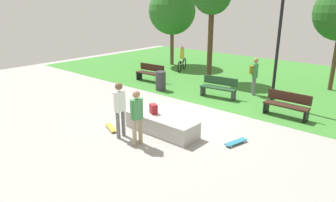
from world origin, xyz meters
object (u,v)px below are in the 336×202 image
Objects in this scene: tree_tall_oak at (172,11)px; lamp_post at (279,35)px; backpack_on_ledge at (154,109)px; skater_watching at (120,106)px; park_bench_far_left at (287,104)px; concrete_ledge at (162,124)px; skateboard_spare at (236,142)px; pedestrian_with_backpack at (254,73)px; park_bench_by_oak at (150,73)px; skateboard_by_ledge at (111,127)px; cyclist_on_bicycle at (182,60)px; park_bench_near_path at (219,87)px; trash_bin at (161,81)px; skater_performing_trick at (137,114)px.

tree_tall_oak is 9.45m from lamp_post.
backpack_on_ledge is 0.18× the size of skater_watching.
park_bench_far_left is 0.34× the size of lamp_post.
skateboard_spare is (2.27, 0.81, -0.21)m from concrete_ledge.
skateboard_spare is at bearing -69.14° from pedestrian_with_backpack.
tree_tall_oak reaches higher than park_bench_by_oak.
skateboard_by_ledge is 7.10m from pedestrian_with_backpack.
pedestrian_with_backpack is (5.27, 1.29, 0.54)m from park_bench_by_oak.
skater_watching is 10.10m from cyclist_on_bicycle.
skateboard_spare is 8.15m from park_bench_by_oak.
skateboard_by_ledge is (-1.06, -0.96, -0.64)m from backpack_on_ledge.
park_bench_far_left is at bearing -46.57° from lamp_post.
park_bench_far_left is at bearing 57.65° from skater_watching.
lamp_post reaches higher than skateboard_by_ledge.
park_bench_near_path is (-3.17, 0.44, 0.00)m from park_bench_far_left.
cyclist_on_bicycle reaches higher than backpack_on_ledge.
concrete_ledge is at bearing -93.26° from pedestrian_with_backpack.
backpack_on_ledge is at bearing 174.04° from concrete_ledge.
park_bench_far_left is 0.94× the size of cyclist_on_bicycle.
park_bench_far_left is at bearing 57.94° from concrete_ledge.
trash_bin is (-1.92, 4.61, 0.39)m from skateboard_by_ledge.
trash_bin is (-2.74, -0.81, -0.02)m from park_bench_near_path.
pedestrian_with_backpack is at bearing 81.39° from skater_watching.
skater_watching is at bearing -123.37° from concrete_ledge.
park_bench_near_path is (-2.90, 3.69, 0.42)m from skateboard_spare.
park_bench_far_left is at bearing -39.62° from pedestrian_with_backpack.
trash_bin is at bearing -176.38° from park_bench_far_left.
park_bench_near_path is 2.85m from trash_bin.
trash_bin is (-3.37, 3.69, 0.18)m from concrete_ledge.
cyclist_on_bicycle is at bearing 97.45° from park_bench_by_oak.
trash_bin is (1.56, -0.91, -0.02)m from park_bench_by_oak.
park_bench_by_oak is at bearing 131.06° from skater_performing_trick.
pedestrian_with_backpack is (-1.24, 0.81, -1.83)m from lamp_post.
skater_watching reaches higher than trash_bin.
skater_watching is 12.09m from tree_tall_oak.
park_bench_near_path reaches higher than backpack_on_ledge.
lamp_post is at bearing 69.60° from skater_watching.
park_bench_far_left is 3.20m from park_bench_near_path.
tree_tall_oak is (-6.41, 4.41, 3.03)m from park_bench_near_path.
skater_watching is 3.68m from skateboard_spare.
skateboard_by_ledge is at bearing -116.69° from lamp_post.
pedestrian_with_backpack is at bearing -70.97° from backpack_on_ledge.
concrete_ledge is 9.53m from cyclist_on_bicycle.
cyclist_on_bicycle is at bearing 114.00° from skateboard_by_ledge.
lamp_post is (6.51, 0.48, 2.37)m from park_bench_by_oak.
skateboard_spare is 0.50× the size of park_bench_near_path.
concrete_ledge is 6.75m from park_bench_by_oak.
park_bench_by_oak is 0.32× the size of tree_tall_oak.
pedestrian_with_backpack is at bearing 30.74° from trash_bin.
skater_watching reaches higher than backpack_on_ledge.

